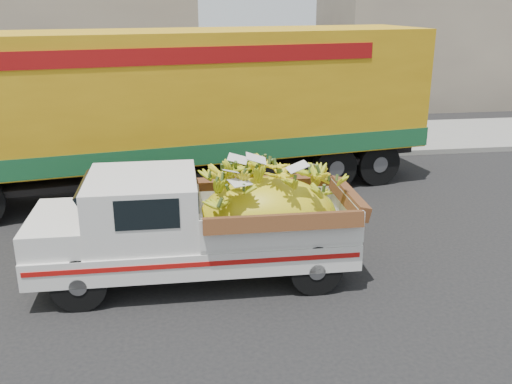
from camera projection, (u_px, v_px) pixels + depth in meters
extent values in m
plane|color=black|center=(184.00, 272.00, 9.81)|extent=(100.00, 100.00, 0.00)
cube|color=gray|center=(177.00, 161.00, 16.25)|extent=(60.00, 0.25, 0.15)
cube|color=gray|center=(176.00, 144.00, 18.22)|extent=(60.00, 4.00, 0.14)
cube|color=gray|center=(483.00, 33.00, 25.70)|extent=(14.00, 6.00, 6.00)
cylinder|color=black|center=(79.00, 284.00, 8.54)|extent=(0.84, 0.25, 0.84)
cylinder|color=black|center=(93.00, 241.00, 10.04)|extent=(0.84, 0.25, 0.84)
cylinder|color=black|center=(316.00, 269.00, 9.01)|extent=(0.84, 0.25, 0.84)
cylinder|color=black|center=(295.00, 230.00, 10.52)|extent=(0.84, 0.25, 0.84)
cube|color=silver|center=(195.00, 244.00, 9.46)|extent=(5.19, 1.92, 0.43)
cube|color=#A50F0C|center=(197.00, 265.00, 8.55)|extent=(5.07, 0.06, 0.08)
cube|color=silver|center=(36.00, 259.00, 9.16)|extent=(0.13, 1.84, 0.15)
cube|color=silver|center=(60.00, 227.00, 9.05)|extent=(0.95, 1.77, 0.40)
cube|color=silver|center=(143.00, 206.00, 9.13)|extent=(1.72, 1.81, 0.99)
cube|color=black|center=(147.00, 215.00, 8.23)|extent=(0.94, 0.02, 0.46)
cube|color=silver|center=(273.00, 212.00, 9.47)|extent=(2.55, 1.90, 0.56)
ellipsoid|color=yellow|center=(267.00, 219.00, 9.50)|extent=(2.30, 1.52, 1.41)
cylinder|color=black|center=(377.00, 163.00, 14.31)|extent=(1.14, 0.50, 1.10)
cylinder|color=black|center=(342.00, 145.00, 16.11)|extent=(1.14, 0.50, 1.10)
cylinder|color=black|center=(334.00, 167.00, 13.96)|extent=(1.14, 0.50, 1.10)
cylinder|color=black|center=(303.00, 148.00, 15.76)|extent=(1.14, 0.50, 1.10)
cube|color=black|center=(185.00, 160.00, 13.75)|extent=(12.00, 2.99, 0.36)
cube|color=#C89513|center=(182.00, 93.00, 13.24)|extent=(12.01, 4.43, 2.84)
cube|color=#17512B|center=(184.00, 142.00, 13.61)|extent=(12.07, 4.46, 0.45)
cube|color=maroon|center=(192.00, 56.00, 11.79)|extent=(8.29, 1.42, 0.35)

